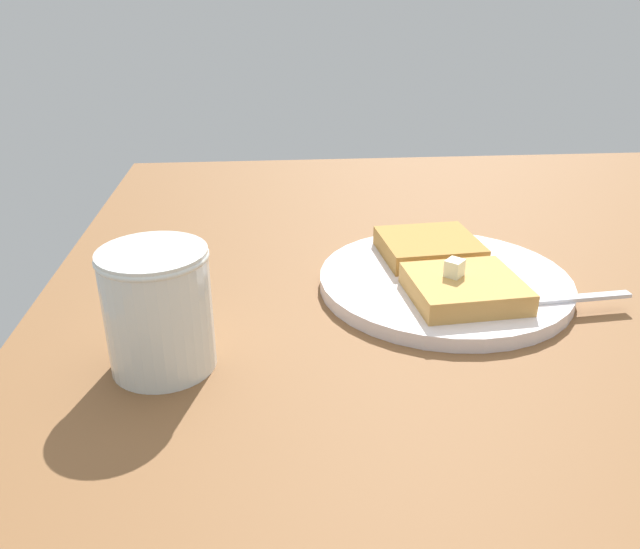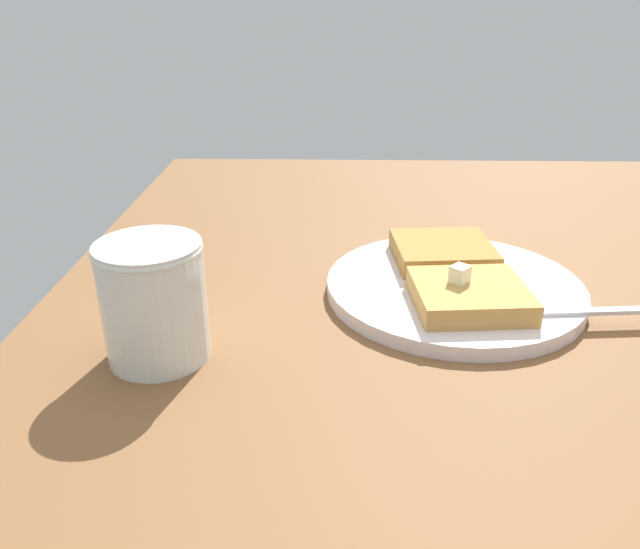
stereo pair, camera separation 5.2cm
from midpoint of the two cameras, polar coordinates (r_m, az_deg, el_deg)
name	(u,v)px [view 2 (the right image)]	position (r cm, az deg, el deg)	size (l,w,h in cm)	color
table_surface	(555,298)	(65.16, 22.84, -2.05)	(96.64, 96.64, 2.15)	brown
plate	(454,287)	(60.00, 14.56, -1.16)	(23.70, 23.70, 1.33)	silver
toast_slice_left	(470,295)	(55.26, 16.16, -1.92)	(8.66, 9.38, 1.92)	tan
toast_slice_middle	(443,252)	(63.57, 13.47, 1.97)	(8.66, 9.38, 1.92)	#A97938
butter_pat_primary	(460,274)	(54.84, 15.32, -0.04)	(1.50, 1.35, 1.50)	#F1F1C7
fork	(536,313)	(55.91, 21.69, -3.34)	(2.75, 16.06, 0.36)	silver
syrup_jar	(154,305)	(47.96, -11.95, -2.85)	(8.03, 8.03, 9.43)	#59250F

